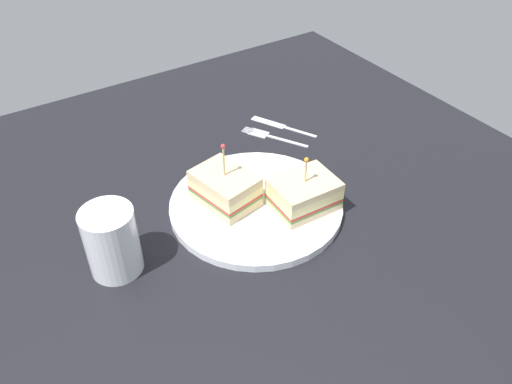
{
  "coord_description": "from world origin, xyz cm",
  "views": [
    {
      "loc": [
        -51.57,
        33.57,
        53.61
      ],
      "look_at": [
        0.0,
        0.0,
        3.24
      ],
      "focal_mm": 36.71,
      "sensor_mm": 36.0,
      "label": 1
    }
  ],
  "objects_px": {
    "fork": "(267,135)",
    "sandwich_half_back": "(304,194)",
    "drink_glass": "(111,243)",
    "plate": "(256,205)",
    "knife": "(280,125)",
    "sandwich_half_front": "(225,188)"
  },
  "relations": [
    {
      "from": "fork",
      "to": "sandwich_half_back",
      "type": "bearing_deg",
      "value": 160.41
    },
    {
      "from": "plate",
      "to": "fork",
      "type": "bearing_deg",
      "value": -38.93
    },
    {
      "from": "fork",
      "to": "plate",
      "type": "bearing_deg",
      "value": 141.07
    },
    {
      "from": "plate",
      "to": "fork",
      "type": "height_order",
      "value": "plate"
    },
    {
      "from": "sandwich_half_back",
      "to": "knife",
      "type": "distance_m",
      "value": 0.25
    },
    {
      "from": "sandwich_half_back",
      "to": "knife",
      "type": "height_order",
      "value": "sandwich_half_back"
    },
    {
      "from": "sandwich_half_back",
      "to": "drink_glass",
      "type": "xyz_separation_m",
      "value": [
        0.05,
        0.28,
        0.01
      ]
    },
    {
      "from": "plate",
      "to": "sandwich_half_back",
      "type": "relative_size",
      "value": 2.76
    },
    {
      "from": "drink_glass",
      "to": "fork",
      "type": "xyz_separation_m",
      "value": [
        0.16,
        -0.36,
        -0.04
      ]
    },
    {
      "from": "plate",
      "to": "knife",
      "type": "height_order",
      "value": "plate"
    },
    {
      "from": "fork",
      "to": "knife",
      "type": "height_order",
      "value": "same"
    },
    {
      "from": "plate",
      "to": "sandwich_half_back",
      "type": "bearing_deg",
      "value": -130.27
    },
    {
      "from": "sandwich_half_front",
      "to": "drink_glass",
      "type": "distance_m",
      "value": 0.19
    },
    {
      "from": "plate",
      "to": "sandwich_half_front",
      "type": "xyz_separation_m",
      "value": [
        0.03,
        0.04,
        0.03
      ]
    },
    {
      "from": "plate",
      "to": "sandwich_half_back",
      "type": "height_order",
      "value": "sandwich_half_back"
    },
    {
      "from": "sandwich_half_front",
      "to": "sandwich_half_back",
      "type": "xyz_separation_m",
      "value": [
        -0.07,
        -0.09,
        -0.0
      ]
    },
    {
      "from": "knife",
      "to": "sandwich_half_back",
      "type": "bearing_deg",
      "value": 153.15
    },
    {
      "from": "sandwich_half_back",
      "to": "knife",
      "type": "relative_size",
      "value": 0.76
    },
    {
      "from": "sandwich_half_front",
      "to": "fork",
      "type": "relative_size",
      "value": 0.89
    },
    {
      "from": "sandwich_half_front",
      "to": "knife",
      "type": "xyz_separation_m",
      "value": [
        0.15,
        -0.21,
        -0.04
      ]
    },
    {
      "from": "fork",
      "to": "knife",
      "type": "relative_size",
      "value": 0.94
    },
    {
      "from": "plate",
      "to": "sandwich_half_back",
      "type": "distance_m",
      "value": 0.08
    }
  ]
}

